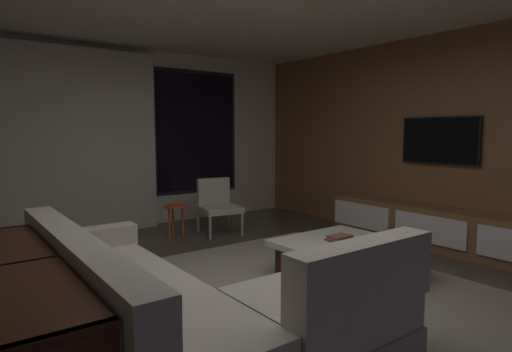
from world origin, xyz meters
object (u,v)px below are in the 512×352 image
at_px(accent_chair_near_window, 217,203).
at_px(book_stack_on_coffee_table, 340,238).
at_px(sectional_couch, 180,307).
at_px(side_stool, 175,211).
at_px(console_table_behind_couch, 22,317).
at_px(coffee_table, 346,259).
at_px(media_console, 442,230).
at_px(mounted_tv, 439,140).

bearing_deg(accent_chair_near_window, book_stack_on_coffee_table, -88.75).
bearing_deg(sectional_couch, side_stool, 64.61).
bearing_deg(book_stack_on_coffee_table, console_table_behind_couch, -174.76).
height_order(sectional_couch, coffee_table, sectional_couch).
height_order(sectional_couch, book_stack_on_coffee_table, sectional_couch).
distance_m(book_stack_on_coffee_table, media_console, 1.69).
height_order(coffee_table, mounted_tv, mounted_tv).
relative_size(book_stack_on_coffee_table, media_console, 0.10).
xyz_separation_m(book_stack_on_coffee_table, media_console, (1.68, -0.14, -0.13)).
bearing_deg(console_table_behind_couch, coffee_table, 3.23).
height_order(accent_chair_near_window, console_table_behind_couch, accent_chair_near_window).
xyz_separation_m(book_stack_on_coffee_table, accent_chair_near_window, (-0.05, 2.31, 0.05)).
bearing_deg(media_console, side_stool, 133.38).
xyz_separation_m(side_stool, console_table_behind_couch, (-2.22, -2.63, 0.04)).
height_order(book_stack_on_coffee_table, media_console, media_console).
bearing_deg(coffee_table, sectional_couch, -171.52).
relative_size(sectional_couch, side_stool, 5.43).
xyz_separation_m(mounted_tv, console_table_behind_couch, (-4.78, -0.32, -0.93)).
distance_m(media_console, mounted_tv, 1.13).
bearing_deg(console_table_behind_couch, media_console, 1.55).
bearing_deg(media_console, accent_chair_near_window, 125.21).
bearing_deg(accent_chair_near_window, sectional_couch, -125.72).
height_order(media_console, console_table_behind_couch, console_table_behind_couch).
distance_m(coffee_table, side_stool, 2.56).
distance_m(accent_chair_near_window, media_console, 3.01).
relative_size(media_console, mounted_tv, 3.01).
distance_m(accent_chair_near_window, console_table_behind_couch, 3.85).
relative_size(coffee_table, side_stool, 2.52).
bearing_deg(sectional_couch, book_stack_on_coffee_table, 11.25).
xyz_separation_m(accent_chair_near_window, side_stool, (-0.64, 0.05, -0.06)).
height_order(book_stack_on_coffee_table, console_table_behind_couch, console_table_behind_couch).
distance_m(sectional_couch, side_stool, 3.06).
distance_m(sectional_couch, coffee_table, 1.99).
height_order(sectional_couch, side_stool, sectional_couch).
xyz_separation_m(sectional_couch, media_console, (3.68, 0.26, -0.04)).
xyz_separation_m(accent_chair_near_window, media_console, (1.73, -2.46, -0.18)).
bearing_deg(console_table_behind_couch, accent_chair_near_window, 42.03).
height_order(book_stack_on_coffee_table, side_stool, side_stool).
relative_size(sectional_couch, accent_chair_near_window, 3.21).
bearing_deg(mounted_tv, accent_chair_near_window, 130.29).
bearing_deg(coffee_table, media_console, -1.26).
distance_m(book_stack_on_coffee_table, mounted_tv, 2.10).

